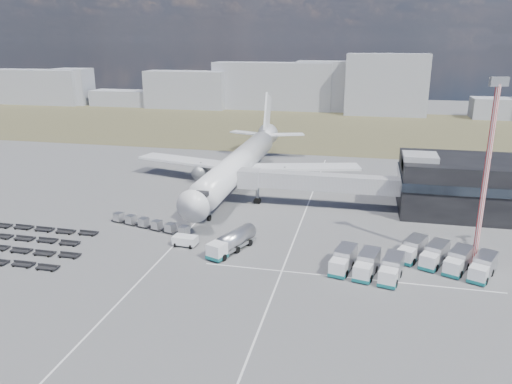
# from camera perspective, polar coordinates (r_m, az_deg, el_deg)

# --- Properties ---
(ground) EXTENTS (420.00, 420.00, 0.00)m
(ground) POSITION_cam_1_polar(r_m,az_deg,el_deg) (80.99, -7.32, -5.43)
(ground) COLOR #565659
(ground) RESTS_ON ground
(grass_strip) EXTENTS (420.00, 90.00, 0.01)m
(grass_strip) POSITION_cam_1_polar(r_m,az_deg,el_deg) (184.65, 4.31, 7.42)
(grass_strip) COLOR #454229
(grass_strip) RESTS_ON ground
(lane_markings) EXTENTS (47.12, 110.00, 0.01)m
(lane_markings) POSITION_cam_1_polar(r_m,az_deg,el_deg) (81.07, -0.06, -5.26)
(lane_markings) COLOR silver
(lane_markings) RESTS_ON ground
(terminal) EXTENTS (30.40, 16.40, 11.00)m
(terminal) POSITION_cam_1_polar(r_m,az_deg,el_deg) (99.87, 24.61, 0.66)
(terminal) COLOR black
(terminal) RESTS_ON ground
(jet_bridge) EXTENTS (30.30, 3.80, 7.05)m
(jet_bridge) POSITION_cam_1_polar(r_m,az_deg,el_deg) (94.73, 5.88, 1.20)
(jet_bridge) COLOR #939399
(jet_bridge) RESTS_ON ground
(airliner) EXTENTS (51.59, 64.53, 17.62)m
(airliner) POSITION_cam_1_polar(r_m,az_deg,el_deg) (108.87, -1.68, 3.51)
(airliner) COLOR white
(airliner) RESTS_ON ground
(skyline) EXTENTS (309.99, 27.64, 25.20)m
(skyline) POSITION_cam_1_polar(r_m,az_deg,el_deg) (226.86, 2.30, 11.57)
(skyline) COLOR #9497A2
(skyline) RESTS_ON ground
(fuel_tanker) EXTENTS (5.80, 9.93, 3.14)m
(fuel_tanker) POSITION_cam_1_polar(r_m,az_deg,el_deg) (75.66, -2.77, -5.68)
(fuel_tanker) COLOR white
(fuel_tanker) RESTS_ON ground
(pushback_tug) EXTENTS (3.78, 2.28, 1.61)m
(pushback_tug) POSITION_cam_1_polar(r_m,az_deg,el_deg) (78.55, -8.10, -5.56)
(pushback_tug) COLOR white
(pushback_tug) RESTS_ON ground
(catering_truck) EXTENTS (4.62, 6.89, 2.93)m
(catering_truck) POSITION_cam_1_polar(r_m,az_deg,el_deg) (112.42, 1.08, 1.95)
(catering_truck) COLOR white
(catering_truck) RESTS_ON ground
(service_trucks_near) EXTENTS (10.22, 8.57, 2.73)m
(service_trucks_near) POSITION_cam_1_polar(r_m,az_deg,el_deg) (70.22, 12.55, -8.05)
(service_trucks_near) COLOR white
(service_trucks_near) RESTS_ON ground
(service_trucks_far) EXTENTS (13.71, 11.06, 2.68)m
(service_trucks_far) POSITION_cam_1_polar(r_m,az_deg,el_deg) (75.45, 20.91, -7.02)
(service_trucks_far) COLOR white
(service_trucks_far) RESTS_ON ground
(uld_row) EXTENTS (16.17, 5.69, 1.49)m
(uld_row) POSITION_cam_1_polar(r_m,az_deg,el_deg) (86.41, -12.00, -3.58)
(uld_row) COLOR black
(uld_row) RESTS_ON ground
(baggage_dollies) EXTENTS (28.35, 14.40, 0.73)m
(baggage_dollies) POSITION_cam_1_polar(r_m,az_deg,el_deg) (87.82, -26.93, -5.16)
(baggage_dollies) COLOR black
(baggage_dollies) RESTS_ON ground
(floodlight_mast) EXTENTS (2.50, 2.03, 26.24)m
(floodlight_mast) POSITION_cam_1_polar(r_m,az_deg,el_deg) (74.06, 24.79, 1.68)
(floodlight_mast) COLOR #AA1B1C
(floodlight_mast) RESTS_ON ground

